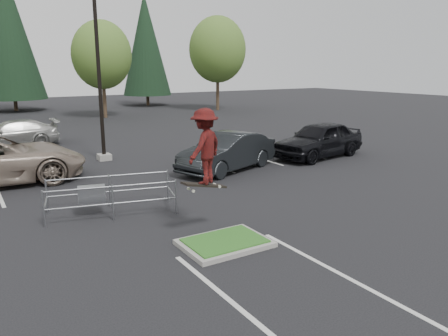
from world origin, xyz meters
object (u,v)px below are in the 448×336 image
skateboarder (204,147)px  car_r_black (320,140)px  car_far_silver (11,134)px  conif_b (8,31)px  light_pole (98,65)px  car_r_charc (227,152)px  decid_d (217,52)px  decid_c (102,57)px  cart_corral (96,194)px  conif_c (146,45)px

skateboarder → car_r_black: bearing=-179.1°
car_far_silver → car_r_black: bearing=49.8°
car_far_silver → conif_b: bearing=173.8°
light_pole → car_r_black: 11.34m
light_pole → skateboarder: bearing=-92.8°
car_r_charc → car_r_black: bearing=71.0°
skateboarder → car_r_charc: 7.69m
light_pole → car_far_silver: bearing=117.9°
conif_b → car_r_charc: bearing=-82.3°
decid_d → conif_b: 20.76m
car_far_silver → decid_c: bearing=143.5°
light_pole → cart_corral: (-2.60, -7.90, -3.87)m
decid_d → cart_corral: 33.45m
light_pole → conif_b: bearing=91.0°
skateboarder → car_far_silver: 17.69m
light_pole → skateboarder: 11.22m
light_pole → conif_b: 28.69m
cart_corral → conif_b: bearing=100.3°
decid_d → conif_c: 10.04m
decid_d → conif_b: bearing=150.5°
car_r_charc → conif_b: bearing=168.6°
conif_b → car_r_black: conif_b is taller
conif_c → car_far_silver: conif_c is taller
car_r_charc → cart_corral: bearing=-85.4°
decid_c → car_far_silver: decid_c is taller
conif_b → cart_corral: (-2.10, -36.40, -7.16)m
decid_d → car_far_silver: size_ratio=1.83×
decid_d → car_far_silver: 24.60m
skateboarder → cart_corral: bearing=-86.3°
conif_c → skateboarder: conif_c is taller
conif_b → skateboarder: bearing=-90.0°
decid_c → car_r_black: (4.01, -22.83, -4.36)m
car_r_black → cart_corral: bearing=-85.3°
conif_b → conif_c: bearing=-4.1°
conif_c → car_r_charc: bearing=-106.3°
cart_corral → decid_c: bearing=86.1°
skateboarder → car_r_charc: size_ratio=0.44×
decid_c → skateboarder: size_ratio=3.76×
car_far_silver → car_r_charc: bearing=34.2°
decid_d → conif_c: conif_c is taller
cart_corral → car_far_silver: (-0.78, 14.27, 0.06)m
conif_b → cart_corral: 37.15m
skateboarder → car_far_silver: (-2.85, 17.38, -1.69)m
cart_corral → car_r_black: 12.45m
light_pole → skateboarder: light_pole is taller
decid_d → decid_c: bearing=-177.6°
conif_c → car_r_black: size_ratio=2.38×
decid_d → car_far_silver: (-20.87, -11.96, -5.17)m
decid_d → skateboarder: decid_d is taller
conif_b → conif_c: 14.07m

